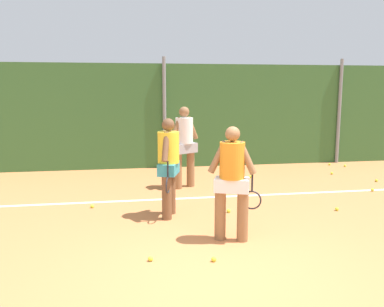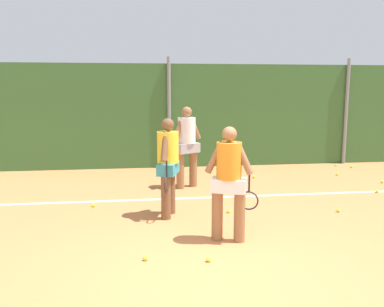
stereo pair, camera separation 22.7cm
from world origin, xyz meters
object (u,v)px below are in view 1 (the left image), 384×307
at_px(player_midcourt, 169,162).
at_px(tennis_ball_9, 332,173).
at_px(tennis_ball_6, 229,211).
at_px(tennis_ball_7, 345,166).
at_px(player_foreground_near, 232,178).
at_px(player_backcourt_far, 184,143).
at_px(tennis_ball_11, 250,176).
at_px(tennis_ball_1, 214,259).
at_px(tennis_ball_0, 376,180).
at_px(tennis_ball_2, 92,206).
at_px(tennis_ball_8, 372,190).
at_px(tennis_ball_4, 329,164).
at_px(tennis_ball_12, 151,259).
at_px(tennis_ball_10, 337,209).

relative_size(player_midcourt, tennis_ball_9, 26.12).
bearing_deg(tennis_ball_6, tennis_ball_7, 40.05).
bearing_deg(tennis_ball_6, player_foreground_near, -102.80).
relative_size(player_backcourt_far, tennis_ball_11, 27.69).
distance_m(player_midcourt, tennis_ball_11, 3.75).
relative_size(tennis_ball_1, tennis_ball_6, 1.00).
xyz_separation_m(player_midcourt, tennis_ball_0, (5.22, 1.85, -0.93)).
height_order(tennis_ball_2, tennis_ball_9, same).
height_order(tennis_ball_6, tennis_ball_8, same).
bearing_deg(tennis_ball_8, tennis_ball_11, 141.90).
relative_size(player_foreground_near, tennis_ball_6, 25.63).
relative_size(player_backcourt_far, tennis_ball_0, 27.69).
xyz_separation_m(player_foreground_near, tennis_ball_0, (4.44, 3.13, -0.91)).
bearing_deg(tennis_ball_7, tennis_ball_4, 136.89).
relative_size(tennis_ball_0, tennis_ball_11, 1.00).
xyz_separation_m(player_backcourt_far, tennis_ball_12, (-1.01, -3.89, -0.99)).
height_order(tennis_ball_4, tennis_ball_9, same).
bearing_deg(tennis_ball_6, tennis_ball_8, 15.87).
bearing_deg(player_backcourt_far, tennis_ball_7, 170.33).
relative_size(tennis_ball_8, tennis_ball_10, 1.00).
distance_m(player_midcourt, tennis_ball_4, 6.60).
bearing_deg(tennis_ball_7, tennis_ball_0, -97.63).
relative_size(tennis_ball_1, tennis_ball_8, 1.00).
height_order(tennis_ball_8, tennis_ball_12, same).
xyz_separation_m(tennis_ball_10, tennis_ball_11, (-0.73, 2.95, 0.00)).
bearing_deg(tennis_ball_7, tennis_ball_10, -121.53).
xyz_separation_m(tennis_ball_9, tennis_ball_10, (-1.50, -2.99, 0.00)).
distance_m(player_backcourt_far, tennis_ball_6, 2.31).
relative_size(player_foreground_near, player_midcourt, 0.98).
relative_size(player_foreground_near, tennis_ball_8, 25.63).
distance_m(tennis_ball_4, tennis_ball_6, 5.70).
bearing_deg(tennis_ball_1, tennis_ball_0, 38.32).
bearing_deg(tennis_ball_2, tennis_ball_1, -57.33).
xyz_separation_m(player_midcourt, tennis_ball_2, (-1.38, 0.73, -0.93)).
xyz_separation_m(tennis_ball_7, tennis_ball_9, (-0.89, -0.91, 0.00)).
height_order(tennis_ball_10, tennis_ball_12, same).
distance_m(tennis_ball_2, tennis_ball_12, 2.74).
xyz_separation_m(tennis_ball_7, tennis_ball_10, (-2.39, -3.90, 0.00)).
height_order(tennis_ball_1, tennis_ball_7, same).
bearing_deg(player_backcourt_far, tennis_ball_11, 173.58).
bearing_deg(tennis_ball_9, tennis_ball_10, -116.63).
height_order(player_backcourt_far, tennis_ball_1, player_backcourt_far).
relative_size(player_midcourt, tennis_ball_7, 26.12).
distance_m(tennis_ball_10, tennis_ball_12, 3.90).
relative_size(tennis_ball_7, tennis_ball_8, 1.00).
bearing_deg(tennis_ball_4, tennis_ball_12, -133.69).
height_order(tennis_ball_4, tennis_ball_10, same).
bearing_deg(tennis_ball_10, player_midcourt, 176.63).
relative_size(tennis_ball_0, tennis_ball_6, 1.00).
xyz_separation_m(tennis_ball_9, tennis_ball_12, (-5.02, -4.65, 0.00)).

